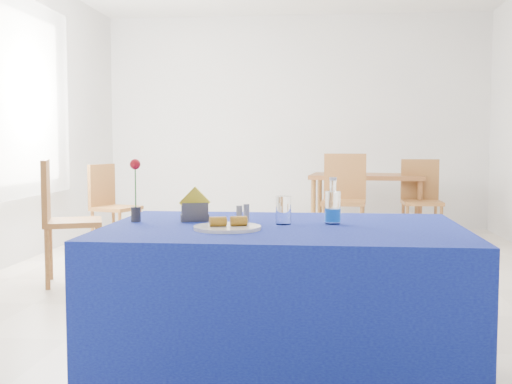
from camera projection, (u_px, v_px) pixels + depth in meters
The scene contains 18 objects.
floor at pixel (277, 285), 5.12m from camera, with size 7.00×7.00×0.00m, color beige.
room_shell at pixel (278, 63), 4.99m from camera, with size 7.00×7.00×7.00m.
window_pane at pixel (22, 98), 6.04m from camera, with size 0.04×1.50×1.60m, color white.
curtain at pixel (30, 98), 6.04m from camera, with size 0.04×1.75×1.85m, color white.
plate at pixel (227, 228), 2.77m from camera, with size 0.29×0.29×0.01m, color white.
drinking_glass at pixel (283, 210), 2.94m from camera, with size 0.07×0.07×0.13m, color white.
salt_shaker at pixel (246, 213), 3.02m from camera, with size 0.03×0.03×0.09m, color gray.
pepper_shaker at pixel (239, 215), 2.94m from camera, with size 0.03×0.03×0.09m, color slate.
blue_table at pixel (283, 308), 2.92m from camera, with size 1.60×1.10×0.76m.
water_bottle at pixel (333, 208), 2.95m from camera, with size 0.07×0.07×0.21m.
napkin_holder at pixel (195, 211), 3.05m from camera, with size 0.15×0.09×0.17m.
rose_vase at pixel (136, 191), 3.03m from camera, with size 0.05×0.05×0.30m.
oak_table at pixel (367, 181), 7.65m from camera, with size 1.40×0.98×0.76m.
chair_bg_left at pixel (344, 194), 6.85m from camera, with size 0.49×0.49×1.01m.
chair_bg_right at pixel (421, 195), 7.18m from camera, with size 0.42×0.42×0.94m.
chair_win_a at pixel (61, 213), 5.11m from camera, with size 0.57×0.57×1.00m.
chair_win_b at pixel (110, 201), 6.71m from camera, with size 0.52×0.52×0.91m.
banana_pieces at pixel (229, 221), 2.76m from camera, with size 0.17×0.09×0.04m.
Camera 1 is at (0.34, -5.04, 1.14)m, focal length 45.00 mm.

